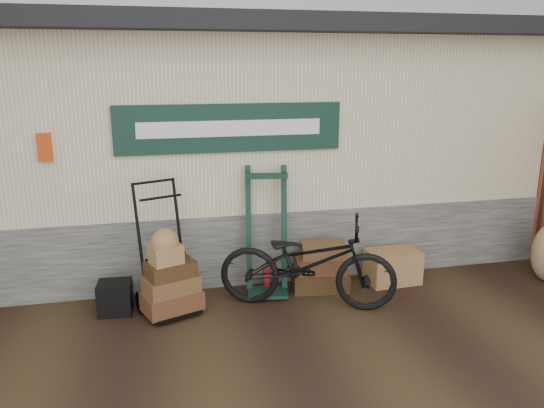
# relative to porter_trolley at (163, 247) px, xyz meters

# --- Properties ---
(ground) EXTENTS (80.00, 80.00, 0.00)m
(ground) POSITION_rel_porter_trolley_xyz_m (1.12, -0.52, -0.74)
(ground) COLOR black
(ground) RESTS_ON ground
(station_building) EXTENTS (14.40, 4.10, 3.20)m
(station_building) POSITION_rel_porter_trolley_xyz_m (1.12, 2.22, 0.88)
(station_building) COLOR #4C4C47
(station_building) RESTS_ON ground
(porter_trolley) EXTENTS (0.89, 0.78, 1.47)m
(porter_trolley) POSITION_rel_porter_trolley_xyz_m (0.00, 0.00, 0.00)
(porter_trolley) COLOR black
(porter_trolley) RESTS_ON ground
(green_barrow) EXTENTS (0.61, 0.54, 1.52)m
(green_barrow) POSITION_rel_porter_trolley_xyz_m (1.20, 0.23, 0.02)
(green_barrow) COLOR black
(green_barrow) RESTS_ON ground
(suitcase_stack) EXTENTS (0.72, 0.51, 0.59)m
(suitcase_stack) POSITION_rel_porter_trolley_xyz_m (1.85, 0.16, -0.44)
(suitcase_stack) COLOR #342010
(suitcase_stack) RESTS_ON ground
(wicker_hamper) EXTENTS (0.66, 0.45, 0.41)m
(wicker_hamper) POSITION_rel_porter_trolley_xyz_m (2.79, 0.16, -0.53)
(wicker_hamper) COLOR brown
(wicker_hamper) RESTS_ON ground
(black_trunk) EXTENTS (0.38, 0.33, 0.36)m
(black_trunk) POSITION_rel_porter_trolley_xyz_m (-0.55, 0.04, -0.56)
(black_trunk) COLOR black
(black_trunk) RESTS_ON ground
(bicycle) EXTENTS (1.35, 2.10, 1.15)m
(bicycle) POSITION_rel_porter_trolley_xyz_m (1.55, -0.26, -0.16)
(bicycle) COLOR black
(bicycle) RESTS_ON ground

